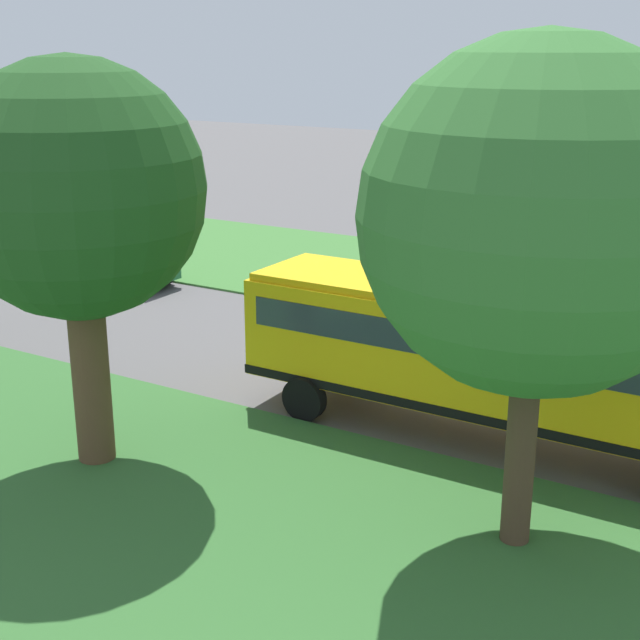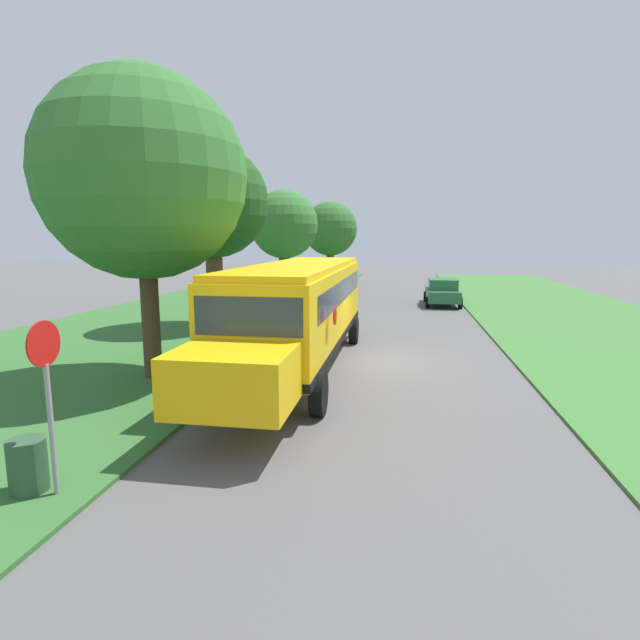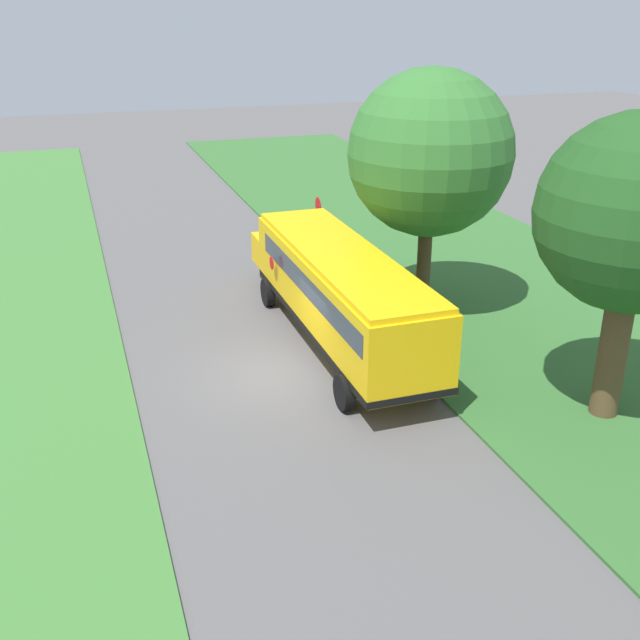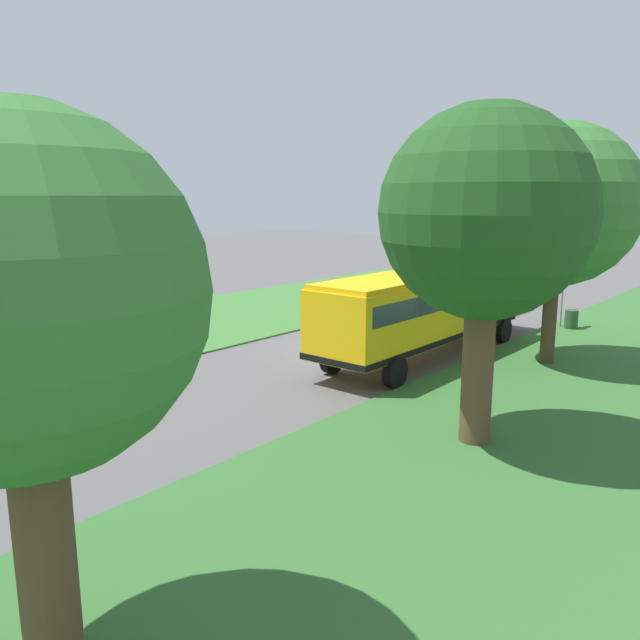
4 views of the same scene
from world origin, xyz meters
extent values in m
plane|color=#565454|center=(0.00, 0.00, 0.00)|extent=(120.00, 120.00, 0.00)
cube|color=#33662D|center=(-10.00, 0.00, 0.04)|extent=(12.00, 80.00, 0.08)
cube|color=#3D7533|center=(9.00, 0.00, 0.04)|extent=(10.00, 80.00, 0.07)
cube|color=yellow|center=(-2.54, -1.02, 1.90)|extent=(2.50, 10.50, 2.20)
cube|color=yellow|center=(-2.54, -7.22, 1.35)|extent=(2.20, 1.90, 1.10)
cube|color=yellow|center=(-2.54, -1.02, 3.08)|extent=(2.35, 10.29, 0.16)
cube|color=black|center=(-2.54, -1.02, 0.92)|extent=(2.54, 10.54, 0.20)
cube|color=#2D3842|center=(-2.54, -0.72, 2.36)|extent=(2.53, 9.24, 0.64)
cube|color=#2D3842|center=(-2.54, -6.22, 2.36)|extent=(2.25, 0.12, 0.80)
cylinder|color=red|center=(-1.11, -3.91, 2.05)|extent=(0.03, 0.44, 0.44)
cylinder|color=black|center=(-1.29, -5.22, 0.50)|extent=(0.30, 1.00, 1.00)
cylinder|color=black|center=(-3.79, -5.22, 0.50)|extent=(0.30, 1.00, 1.00)
cylinder|color=black|center=(-1.29, 2.65, 0.50)|extent=(0.30, 1.00, 1.00)
cylinder|color=black|center=(-3.79, 2.65, 0.50)|extent=(0.30, 1.00, 1.00)
cylinder|color=#4C3826|center=(-6.35, -3.10, 1.74)|extent=(0.49, 0.49, 3.48)
sphere|color=#33702D|center=(-6.35, -3.10, 5.53)|extent=(5.47, 5.47, 5.47)
sphere|color=#33702D|center=(-6.42, -2.35, 5.31)|extent=(3.85, 3.85, 3.85)
cylinder|color=brown|center=(-7.68, 5.12, 1.83)|extent=(0.73, 0.73, 3.66)
sphere|color=#1E4C1C|center=(-7.68, 5.12, 5.47)|extent=(4.82, 4.82, 4.82)
sphere|color=#1E4C1C|center=(-8.31, 4.62, 5.54)|extent=(3.02, 3.02, 3.02)
cylinder|color=brown|center=(-6.95, 15.17, 1.59)|extent=(0.70, 0.70, 3.19)
sphere|color=#33702D|center=(-6.95, 15.17, 4.78)|extent=(4.25, 4.25, 4.25)
cylinder|color=gray|center=(-4.60, -9.43, 1.05)|extent=(0.08, 0.08, 2.10)
cylinder|color=red|center=(-4.60, -9.43, 2.40)|extent=(0.03, 0.68, 0.68)
cylinder|color=#2D4C33|center=(-5.07, -9.41, 0.45)|extent=(0.56, 0.56, 0.90)
camera|label=1|loc=(-19.32, -7.09, 7.99)|focal=50.00mm
camera|label=2|loc=(0.50, -15.72, 3.90)|focal=28.00mm
camera|label=3|loc=(4.95, 19.10, 10.08)|focal=42.00mm
camera|label=4|loc=(-13.93, 18.28, 5.85)|focal=35.00mm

